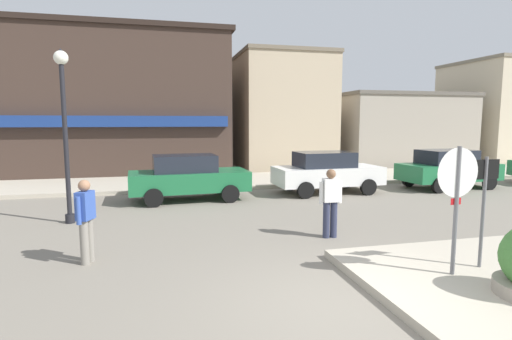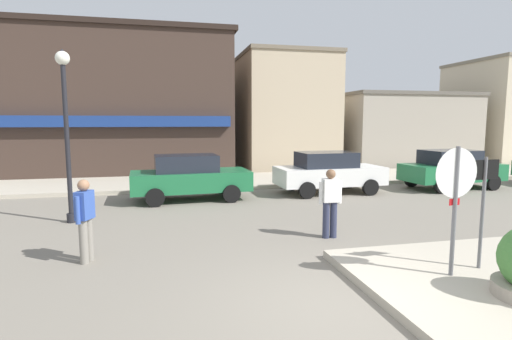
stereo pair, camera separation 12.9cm
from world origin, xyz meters
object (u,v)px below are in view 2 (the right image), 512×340
at_px(parked_car_second, 329,172).
at_px(stop_sign, 455,194).
at_px(pedestrian_crossing_near, 330,201).
at_px(parked_car_third, 451,169).
at_px(parked_car_nearest, 190,177).
at_px(pedestrian_crossing_far, 85,218).
at_px(lamp_post, 65,111).
at_px(one_way_sign, 483,202).

bearing_deg(parked_car_second, stop_sign, -99.45).
distance_m(stop_sign, pedestrian_crossing_near, 3.13).
xyz_separation_m(parked_car_second, parked_car_third, (5.23, -0.14, 0.00)).
distance_m(parked_car_nearest, pedestrian_crossing_far, 6.22).
distance_m(parked_car_nearest, parked_car_third, 10.42).
distance_m(lamp_post, parked_car_nearest, 4.63).
distance_m(parked_car_nearest, parked_car_second, 5.19).
bearing_deg(parked_car_second, pedestrian_crossing_far, -141.64).
relative_size(lamp_post, parked_car_third, 1.10).
bearing_deg(parked_car_nearest, pedestrian_crossing_far, -111.95).
bearing_deg(stop_sign, parked_car_third, 51.28).
height_order(lamp_post, parked_car_nearest, lamp_post).
height_order(parked_car_second, parked_car_third, same).
height_order(parked_car_third, pedestrian_crossing_far, pedestrian_crossing_far).
relative_size(stop_sign, parked_car_nearest, 0.56).
height_order(stop_sign, parked_car_second, stop_sign).
bearing_deg(one_way_sign, parked_car_third, 53.81).
xyz_separation_m(lamp_post, parked_car_nearest, (3.30, 2.43, -2.15)).
relative_size(one_way_sign, parked_car_third, 0.51).
xyz_separation_m(pedestrian_crossing_near, pedestrian_crossing_far, (-5.21, -0.47, 0.00)).
distance_m(one_way_sign, parked_car_nearest, 9.24).
distance_m(stop_sign, lamp_post, 9.28).
relative_size(lamp_post, pedestrian_crossing_near, 2.82).
bearing_deg(parked_car_third, parked_car_nearest, -179.80).
relative_size(stop_sign, lamp_post, 0.51).
xyz_separation_m(parked_car_third, pedestrian_crossing_near, (-7.53, -5.34, 0.06)).
bearing_deg(parked_car_third, parked_car_second, 178.44).
relative_size(one_way_sign, lamp_post, 0.46).
bearing_deg(pedestrian_crossing_near, parked_car_third, 35.33).
bearing_deg(parked_car_second, parked_car_nearest, -178.03).
bearing_deg(pedestrian_crossing_near, stop_sign, -72.86).
distance_m(one_way_sign, pedestrian_crossing_near, 3.22).
height_order(lamp_post, pedestrian_crossing_near, lamp_post).
bearing_deg(parked_car_second, one_way_sign, -94.80).
bearing_deg(pedestrian_crossing_far, parked_car_third, 24.49).
xyz_separation_m(lamp_post, pedestrian_crossing_far, (0.98, -3.34, -2.09)).
relative_size(parked_car_third, pedestrian_crossing_near, 2.56).
relative_size(stop_sign, parked_car_third, 0.56).
bearing_deg(lamp_post, stop_sign, -39.29).
relative_size(stop_sign, parked_car_second, 0.57).
bearing_deg(one_way_sign, pedestrian_crossing_far, 161.49).
xyz_separation_m(one_way_sign, parked_car_second, (0.69, 8.23, -0.52)).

